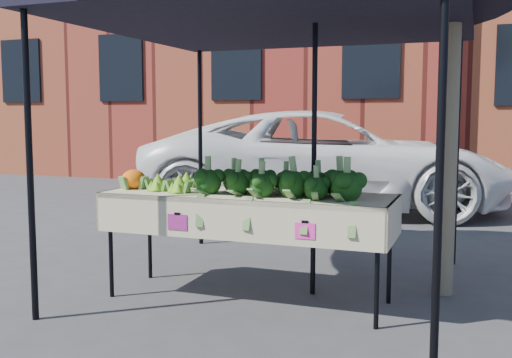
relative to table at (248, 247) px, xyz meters
name	(u,v)px	position (x,y,z in m)	size (l,w,h in m)	color
ground	(264,301)	(0.14, 0.01, -0.45)	(90.00, 90.00, 0.00)	#333336
table	(248,247)	(0.00, 0.00, 0.00)	(2.40, 0.81, 0.90)	beige
canopy	(278,135)	(0.12, 0.44, 0.92)	(3.16, 3.16, 2.74)	black
broccoli_heap	(280,178)	(0.27, 0.03, 0.59)	(1.39, 0.59, 0.28)	black
romanesco_cluster	(175,178)	(-0.67, -0.01, 0.56)	(0.44, 0.48, 0.21)	#75A323
cauliflower_pair	(134,178)	(-1.05, -0.05, 0.55)	(0.21, 0.21, 0.19)	orange
vehicle	(328,28)	(-0.53, 4.93, 2.48)	(2.70, 1.63, 5.86)	white
street_tree	(452,10)	(1.52, 0.76, 1.96)	(2.44, 2.44, 4.82)	#1E4C14
building_left	(241,14)	(-4.86, 12.01, 4.05)	(12.00, 8.00, 9.00)	maroon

